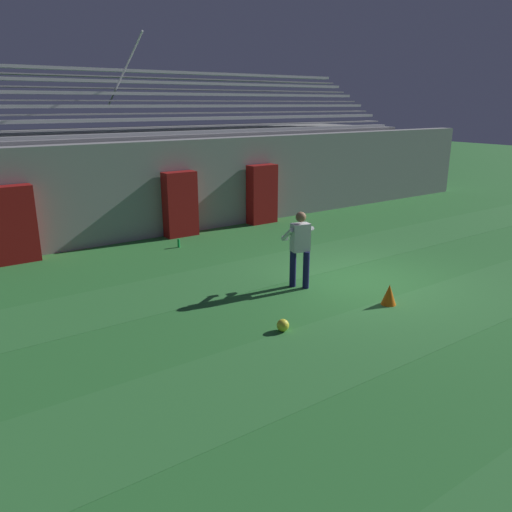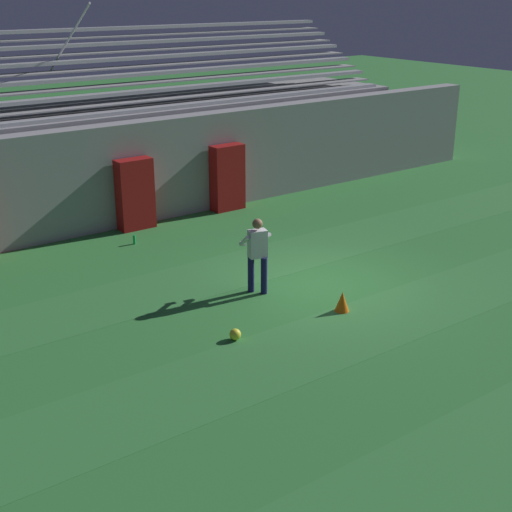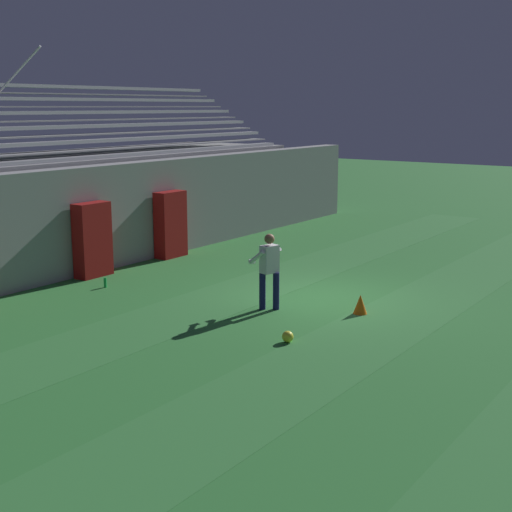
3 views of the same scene
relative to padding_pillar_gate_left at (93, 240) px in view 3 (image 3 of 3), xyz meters
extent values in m
plane|color=#2D7533|center=(1.50, -5.95, -0.96)|extent=(80.00, 80.00, 0.00)
cube|color=#337A38|center=(1.50, -8.02, -0.96)|extent=(28.00, 1.97, 0.01)
cube|color=#337A38|center=(1.50, -4.08, -0.96)|extent=(28.00, 1.97, 0.01)
cube|color=gray|center=(1.50, 0.55, 0.44)|extent=(24.00, 0.60, 2.80)
cube|color=maroon|center=(0.00, 0.00, 0.00)|extent=(0.98, 0.44, 1.93)
cube|color=maroon|center=(2.99, 0.00, 0.00)|extent=(0.98, 0.44, 1.93)
cube|color=gray|center=(1.50, 3.25, 0.49)|extent=(18.00, 4.60, 2.90)
cube|color=#B7B7BC|center=(1.50, 1.30, 1.99)|extent=(17.10, 0.36, 0.10)
cube|color=gray|center=(1.50, 1.10, 1.76)|extent=(17.10, 0.60, 0.04)
cube|color=#B7B7BC|center=(1.50, 2.00, 2.39)|extent=(17.10, 0.36, 0.10)
cube|color=gray|center=(1.50, 1.80, 2.16)|extent=(17.10, 0.60, 0.04)
cube|color=#B7B7BC|center=(1.50, 2.70, 2.79)|extent=(17.10, 0.36, 0.10)
cube|color=gray|center=(1.50, 2.50, 2.56)|extent=(17.10, 0.60, 0.04)
cube|color=#B7B7BC|center=(1.50, 3.40, 3.19)|extent=(17.10, 0.36, 0.10)
cube|color=gray|center=(1.50, 3.20, 2.96)|extent=(17.10, 0.60, 0.04)
cube|color=#B7B7BC|center=(1.50, 4.10, 3.59)|extent=(17.10, 0.36, 0.10)
cube|color=gray|center=(1.50, 3.90, 3.36)|extent=(17.10, 0.60, 0.04)
cube|color=#B7B7BC|center=(1.50, 4.80, 3.99)|extent=(17.10, 0.36, 0.10)
cube|color=gray|center=(1.50, 4.60, 3.76)|extent=(17.10, 0.60, 0.04)
cylinder|color=#B7B7BC|center=(-0.37, 2.80, 3.84)|extent=(0.06, 3.33, 2.05)
cylinder|color=#19194C|center=(0.00, -5.33, -0.55)|extent=(0.17, 0.17, 0.82)
cylinder|color=#19194C|center=(0.16, -5.58, -0.55)|extent=(0.17, 0.17, 0.82)
cube|color=silver|center=(0.08, -5.46, 0.16)|extent=(0.43, 0.32, 0.60)
sphere|color=brown|center=(0.08, -5.46, 0.60)|extent=(0.22, 0.22, 0.22)
cylinder|color=silver|center=(-0.12, -5.26, 0.21)|extent=(0.20, 0.49, 0.37)
cylinder|color=silver|center=(0.34, -5.38, 0.21)|extent=(0.20, 0.49, 0.37)
cube|color=silver|center=(-0.03, -5.08, 0.08)|extent=(0.13, 0.13, 0.08)
cube|color=silver|center=(0.35, -5.18, 0.08)|extent=(0.13, 0.13, 0.08)
sphere|color=yellow|center=(-1.56, -6.99, -0.85)|extent=(0.22, 0.22, 0.22)
cone|color=orange|center=(0.90, -7.24, -0.75)|extent=(0.30, 0.30, 0.42)
cylinder|color=green|center=(-0.65, -1.11, -0.84)|extent=(0.07, 0.07, 0.24)
camera|label=1|loc=(-6.53, -13.27, 2.86)|focal=35.00mm
camera|label=2|loc=(-8.28, -16.84, 5.24)|focal=50.00mm
camera|label=3|loc=(-12.30, -13.84, 3.37)|focal=50.00mm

